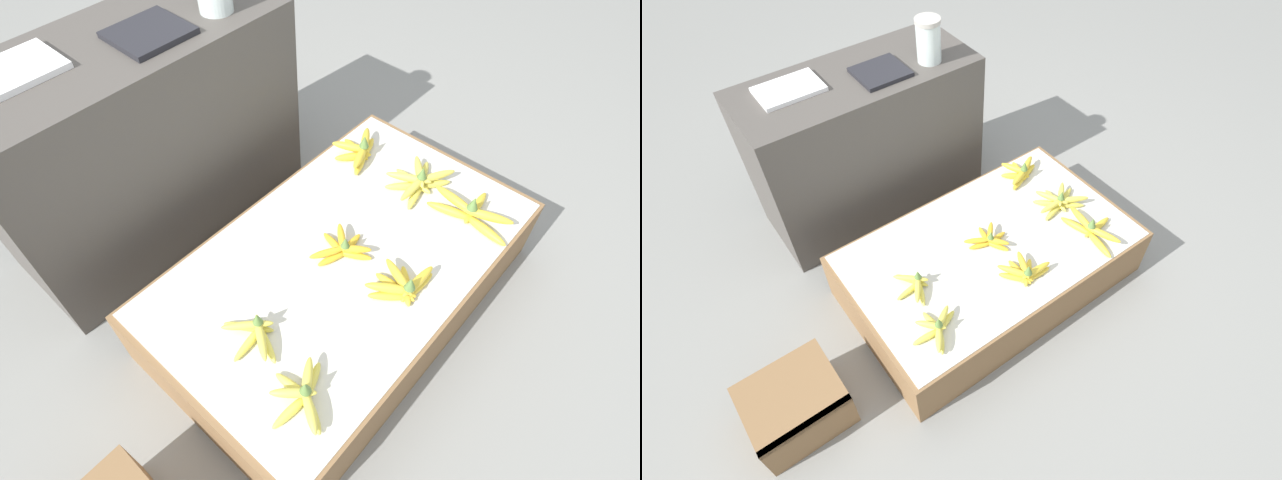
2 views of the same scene
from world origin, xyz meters
The scene contains 12 objects.
ground_plane centered at (0.00, 0.00, 0.00)m, with size 10.00×10.00×0.00m, color gray.
display_platform centered at (0.00, 0.00, 0.13)m, with size 1.24×0.74×0.26m.
back_vendor_table centered at (-0.14, 0.78, 0.37)m, with size 1.06×0.45×0.74m.
banana_bunch_front_left centered at (-0.42, -0.21, 0.29)m, with size 0.21×0.20×0.09m.
banana_bunch_front_midleft centered at (0.01, -0.21, 0.29)m, with size 0.20×0.15×0.10m.
banana_bunch_front_midright centered at (0.39, -0.21, 0.29)m, with size 0.19×0.30×0.11m.
banana_bunch_middle_left centered at (-0.38, 0.00, 0.29)m, with size 0.15×0.20×0.09m.
banana_bunch_middle_midleft centered at (0.00, 0.01, 0.29)m, with size 0.19×0.18×0.08m.
banana_bunch_middle_midright centered at (0.40, 0.00, 0.29)m, with size 0.25×0.19×0.10m.
banana_bunch_back_midright centered at (0.38, 0.25, 0.29)m, with size 0.21×0.17×0.10m.
foam_tray_white centered at (-0.42, 0.82, 0.75)m, with size 0.26×0.18×0.02m.
foam_tray_dark centered at (-0.05, 0.72, 0.75)m, with size 0.21×0.20×0.02m.
Camera 1 is at (-0.75, -0.56, 1.50)m, focal length 28.00 mm.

